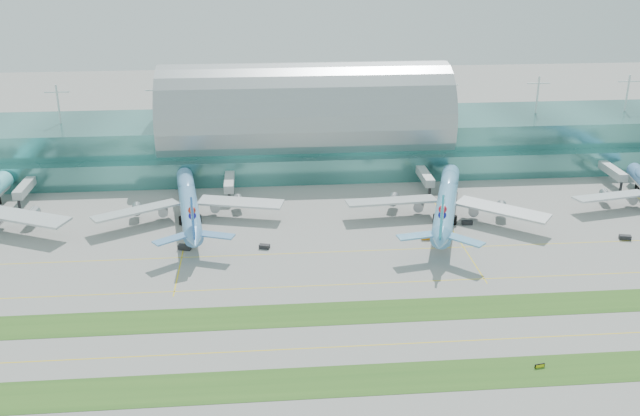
{
  "coord_description": "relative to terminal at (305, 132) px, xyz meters",
  "views": [
    {
      "loc": [
        -18.85,
        -161.61,
        95.62
      ],
      "look_at": [
        0.0,
        55.0,
        9.0
      ],
      "focal_mm": 40.0,
      "sensor_mm": 36.0,
      "label": 1
    }
  ],
  "objects": [
    {
      "name": "grass_strip_near",
      "position": [
        -0.01,
        -156.79,
        -14.19
      ],
      "size": [
        420.0,
        12.0,
        0.08
      ],
      "primitive_type": "cube",
      "color": "#2D591E",
      "rests_on": "ground"
    },
    {
      "name": "gse_g",
      "position": [
        98.78,
        -87.63,
        -13.48
      ],
      "size": [
        4.02,
        2.72,
        1.5
      ],
      "primitive_type": "cube",
      "rotation": [
        0.0,
        0.0,
        -0.25
      ],
      "color": "black",
      "rests_on": "ground"
    },
    {
      "name": "gse_c",
      "position": [
        -43.82,
        -83.06,
        -13.38
      ],
      "size": [
        4.41,
        2.84,
        1.69
      ],
      "primitive_type": "cube",
      "rotation": [
        0.0,
        0.0,
        -0.28
      ],
      "color": "black",
      "rests_on": "ground"
    },
    {
      "name": "grass_strip_far",
      "position": [
        -0.01,
        -126.79,
        -14.19
      ],
      "size": [
        420.0,
        12.0,
        0.08
      ],
      "primitive_type": "cube",
      "color": "#2D591E",
      "rests_on": "ground"
    },
    {
      "name": "taxiline_b",
      "position": [
        -0.01,
        -142.79,
        -14.22
      ],
      "size": [
        420.0,
        0.35,
        0.01
      ],
      "primitive_type": "cube",
      "color": "yellow",
      "rests_on": "ground"
    },
    {
      "name": "taxiline_d",
      "position": [
        -0.01,
        -88.79,
        -14.22
      ],
      "size": [
        420.0,
        0.35,
        0.01
      ],
      "primitive_type": "cube",
      "color": "yellow",
      "rests_on": "ground"
    },
    {
      "name": "taxiway_sign_east",
      "position": [
        44.04,
        -155.62,
        -13.7
      ],
      "size": [
        2.53,
        0.7,
        1.07
      ],
      "rotation": [
        0.0,
        0.0,
        0.17
      ],
      "color": "black",
      "rests_on": "ground"
    },
    {
      "name": "airliner_c",
      "position": [
        44.79,
        -65.06,
        -7.49
      ],
      "size": [
        66.78,
        77.46,
        21.85
      ],
      "rotation": [
        0.0,
        0.0,
        -0.3
      ],
      "color": "#5FA1D1",
      "rests_on": "ground"
    },
    {
      "name": "terminal",
      "position": [
        0.0,
        0.0,
        0.0
      ],
      "size": [
        340.0,
        69.1,
        36.0
      ],
      "color": "#3D7A75",
      "rests_on": "ground"
    },
    {
      "name": "airliner_b",
      "position": [
        -44.32,
        -57.67,
        -7.89
      ],
      "size": [
        65.21,
        74.59,
        20.55
      ],
      "rotation": [
        0.0,
        0.0,
        0.13
      ],
      "color": "#5D96CD",
      "rests_on": "ground"
    },
    {
      "name": "gse_f",
      "position": [
        50.87,
        -70.98,
        -13.5
      ],
      "size": [
        3.64,
        1.63,
        1.45
      ],
      "primitive_type": "cube",
      "rotation": [
        0.0,
        0.0,
        -0.03
      ],
      "color": "black",
      "rests_on": "ground"
    },
    {
      "name": "gse_e",
      "position": [
        34.09,
        -81.79,
        -13.46
      ],
      "size": [
        3.02,
        1.83,
        1.54
      ],
      "primitive_type": "cube",
      "rotation": [
        0.0,
        0.0,
        -0.06
      ],
      "color": "#C26A0B",
      "rests_on": "ground"
    },
    {
      "name": "gse_d",
      "position": [
        -18.64,
        -84.31,
        -13.57
      ],
      "size": [
        3.71,
        2.66,
        1.31
      ],
      "primitive_type": "cube",
      "rotation": [
        0.0,
        0.0,
        -0.29
      ],
      "color": "black",
      "rests_on": "ground"
    },
    {
      "name": "taxiline_c",
      "position": [
        -0.01,
        -110.79,
        -14.22
      ],
      "size": [
        420.0,
        0.35,
        0.01
      ],
      "primitive_type": "cube",
      "color": "yellow",
      "rests_on": "ground"
    },
    {
      "name": "ground",
      "position": [
        -0.01,
        -128.79,
        -14.23
      ],
      "size": [
        700.0,
        700.0,
        0.0
      ],
      "primitive_type": "plane",
      "color": "gray",
      "rests_on": "ground"
    }
  ]
}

